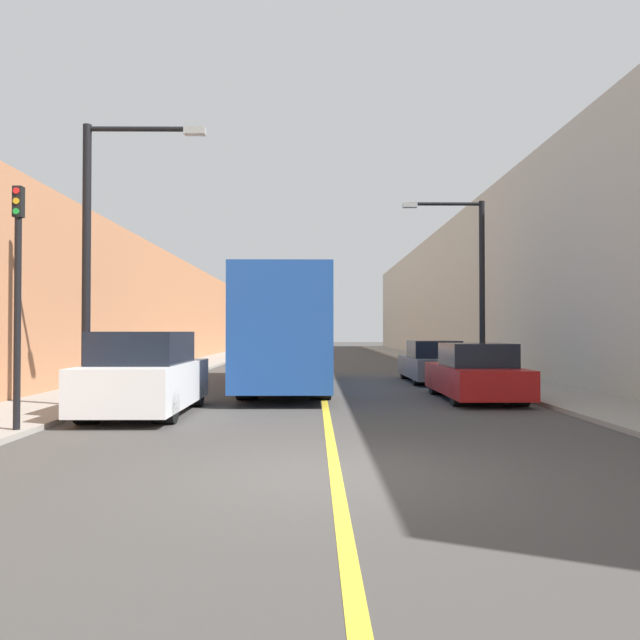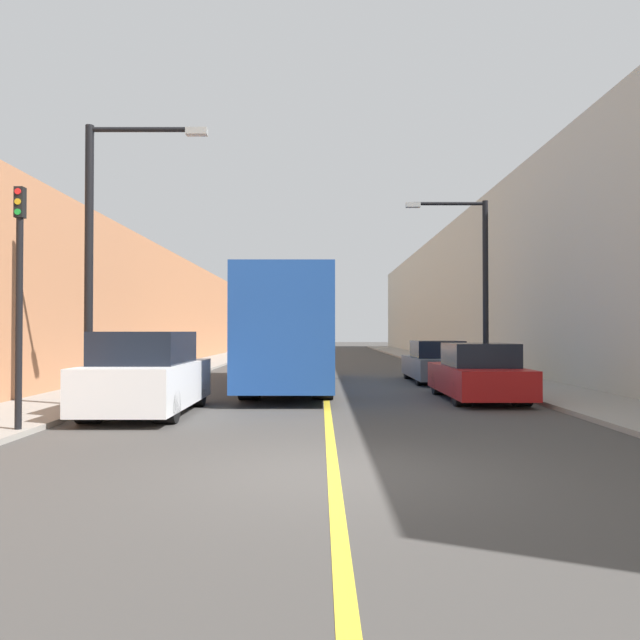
# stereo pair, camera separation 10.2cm
# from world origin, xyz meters

# --- Properties ---
(ground_plane) EXTENTS (200.00, 200.00, 0.00)m
(ground_plane) POSITION_xyz_m (0.00, 0.00, 0.00)
(ground_plane) COLOR #3F3D3A
(sidewalk_left) EXTENTS (2.61, 72.00, 0.11)m
(sidewalk_left) POSITION_xyz_m (-6.62, 30.00, 0.05)
(sidewalk_left) COLOR gray
(sidewalk_left) RESTS_ON ground
(sidewalk_right) EXTENTS (2.61, 72.00, 0.11)m
(sidewalk_right) POSITION_xyz_m (6.62, 30.00, 0.05)
(sidewalk_right) COLOR gray
(sidewalk_right) RESTS_ON ground
(building_row_left) EXTENTS (4.00, 72.00, 6.01)m
(building_row_left) POSITION_xyz_m (-9.92, 30.00, 3.00)
(building_row_left) COLOR #B2724C
(building_row_left) RESTS_ON ground
(building_row_right) EXTENTS (4.00, 72.00, 8.58)m
(building_row_right) POSITION_xyz_m (9.92, 30.00, 4.29)
(building_row_right) COLOR #B7B2A3
(building_row_right) RESTS_ON ground
(road_center_line) EXTENTS (0.16, 72.00, 0.01)m
(road_center_line) POSITION_xyz_m (0.00, 30.00, 0.00)
(road_center_line) COLOR gold
(road_center_line) RESTS_ON ground
(bus) EXTENTS (2.54, 11.58, 3.53)m
(bus) POSITION_xyz_m (-1.09, 12.39, 1.89)
(bus) COLOR #1E4793
(bus) RESTS_ON ground
(parked_suv_left) EXTENTS (1.96, 4.66, 1.83)m
(parked_suv_left) POSITION_xyz_m (-4.00, 5.79, 0.85)
(parked_suv_left) COLOR silver
(parked_suv_left) RESTS_ON ground
(car_right_near) EXTENTS (1.87, 4.57, 1.52)m
(car_right_near) POSITION_xyz_m (4.05, 8.63, 0.69)
(car_right_near) COLOR maroon
(car_right_near) RESTS_ON ground
(car_right_mid) EXTENTS (1.87, 4.74, 1.51)m
(car_right_mid) POSITION_xyz_m (4.03, 14.56, 0.68)
(car_right_mid) COLOR #51565B
(car_right_mid) RESTS_ON ground
(street_lamp_left) EXTENTS (2.88, 0.24, 6.60)m
(street_lamp_left) POSITION_xyz_m (-5.32, 6.60, 3.96)
(street_lamp_left) COLOR black
(street_lamp_left) RESTS_ON sidewalk_left
(street_lamp_right) EXTENTS (2.88, 0.24, 6.31)m
(street_lamp_right) POSITION_xyz_m (5.31, 13.72, 3.81)
(street_lamp_right) COLOR black
(street_lamp_right) RESTS_ON sidewalk_right
(traffic_light) EXTENTS (0.16, 0.18, 4.30)m
(traffic_light) POSITION_xyz_m (-5.52, 3.02, 2.45)
(traffic_light) COLOR black
(traffic_light) RESTS_ON sidewalk_left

